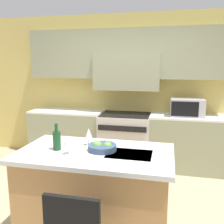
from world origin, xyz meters
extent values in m
plane|color=tan|center=(0.00, 0.00, 0.00)|extent=(10.00, 10.00, 0.00)
cube|color=#DBC166|center=(0.00, 2.09, 1.35)|extent=(10.00, 0.06, 2.70)
cube|color=gray|center=(0.00, 1.89, 1.98)|extent=(3.56, 0.34, 0.85)
cube|color=gray|center=(0.00, 1.86, 1.65)|extent=(1.15, 0.40, 0.60)
cube|color=gray|center=(-1.11, 1.75, 0.46)|extent=(1.34, 0.62, 0.92)
cube|color=white|center=(-1.11, 1.75, 0.93)|extent=(1.34, 0.62, 0.03)
cube|color=gray|center=(1.11, 1.75, 0.46)|extent=(1.34, 0.62, 0.92)
cube|color=white|center=(1.11, 1.75, 0.93)|extent=(1.34, 0.62, 0.03)
cube|color=beige|center=(0.00, 1.73, 0.46)|extent=(0.88, 0.66, 0.92)
cube|color=black|center=(0.00, 1.73, 0.92)|extent=(0.85, 0.61, 0.01)
cube|color=black|center=(0.00, 1.38, 0.75)|extent=(0.81, 0.02, 0.09)
cylinder|color=black|center=(-0.34, 1.37, 0.75)|extent=(0.04, 0.02, 0.04)
cylinder|color=black|center=(-0.17, 1.37, 0.75)|extent=(0.04, 0.02, 0.04)
cylinder|color=black|center=(0.00, 1.37, 0.75)|extent=(0.04, 0.02, 0.04)
cylinder|color=black|center=(0.17, 1.37, 0.75)|extent=(0.04, 0.02, 0.04)
cylinder|color=black|center=(0.34, 1.37, 0.75)|extent=(0.04, 0.02, 0.04)
cube|color=#B7B7BC|center=(1.04, 1.75, 1.09)|extent=(0.54, 0.41, 0.29)
cube|color=black|center=(0.99, 1.54, 1.09)|extent=(0.42, 0.01, 0.24)
cube|color=#B7844C|center=(0.02, -0.23, 0.44)|extent=(1.47, 0.81, 0.88)
cube|color=silver|center=(0.02, -0.23, 0.91)|extent=(1.57, 0.88, 0.04)
cube|color=#2D2D30|center=(0.38, -0.23, 0.92)|extent=(0.44, 0.32, 0.01)
cylinder|color=#B2B2B7|center=(0.38, -0.04, 0.93)|extent=(0.02, 0.02, 0.00)
cylinder|color=#194723|center=(-0.37, -0.27, 1.03)|extent=(0.08, 0.08, 0.19)
cylinder|color=#194723|center=(-0.37, -0.27, 1.16)|extent=(0.03, 0.03, 0.08)
cylinder|color=white|center=(-0.21, -0.37, 0.93)|extent=(0.07, 0.07, 0.01)
cylinder|color=white|center=(-0.21, -0.37, 0.97)|extent=(0.01, 0.01, 0.08)
cone|color=white|center=(-0.21, -0.37, 1.06)|extent=(0.08, 0.08, 0.11)
cylinder|color=white|center=(-0.10, -0.05, 0.93)|extent=(0.07, 0.07, 0.01)
cylinder|color=white|center=(-0.10, -0.05, 0.97)|extent=(0.01, 0.01, 0.08)
cone|color=white|center=(-0.10, -0.05, 1.06)|extent=(0.08, 0.08, 0.11)
cylinder|color=#384C6B|center=(0.09, -0.19, 0.96)|extent=(0.29, 0.29, 0.06)
sphere|color=#66A83D|center=(0.04, -0.19, 0.98)|extent=(0.10, 0.10, 0.10)
sphere|color=#66A83D|center=(0.15, -0.19, 0.98)|extent=(0.09, 0.09, 0.09)
camera|label=1|loc=(0.73, -2.54, 1.79)|focal=40.00mm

